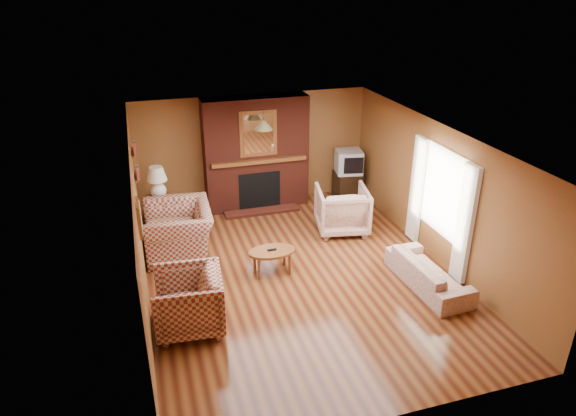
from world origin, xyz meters
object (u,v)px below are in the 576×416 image
object	(u,v)px
floral_sofa	(428,273)
table_lamp	(157,181)
tv_stand	(347,185)
floral_armchair	(342,209)
side_table	(161,213)
fireplace	(256,154)
plaid_armchair	(188,301)
crt_tv	(349,162)
plaid_loveseat	(179,230)
coffee_table	(272,253)

from	to	relation	value
floral_sofa	table_lamp	size ratio (longest dim) A/B	2.59
floral_sofa	tv_stand	size ratio (longest dim) A/B	2.72
floral_armchair	side_table	size ratio (longest dim) A/B	1.51
fireplace	plaid_armchair	world-z (taller)	fireplace
side_table	table_lamp	distance (m)	0.69
table_lamp	plaid_armchair	bearing A→B (deg)	-87.44
plaid_armchair	floral_sofa	bearing A→B (deg)	94.50
table_lamp	crt_tv	world-z (taller)	table_lamp
plaid_loveseat	floral_armchair	distance (m)	3.16
fireplace	floral_armchair	xyz separation A→B (m)	(1.31, -1.65, -0.73)
floral_armchair	table_lamp	xyz separation A→B (m)	(-3.41, 1.12, 0.57)
table_lamp	floral_sofa	bearing A→B (deg)	-40.24
floral_armchair	floral_sofa	bearing A→B (deg)	115.96
crt_tv	coffee_table	bearing A→B (deg)	-133.76
coffee_table	table_lamp	world-z (taller)	table_lamp
plaid_loveseat	plaid_armchair	xyz separation A→B (m)	(-0.10, -2.30, 0.00)
plaid_loveseat	floral_armchair	size ratio (longest dim) A/B	1.36
plaid_loveseat	plaid_armchair	world-z (taller)	plaid_armchair
plaid_loveseat	tv_stand	size ratio (longest dim) A/B	2.18
side_table	crt_tv	size ratio (longest dim) A/B	1.02
plaid_armchair	floral_sofa	distance (m)	3.86
side_table	tv_stand	world-z (taller)	side_table
table_lamp	tv_stand	xyz separation A→B (m)	(4.15, 0.35, -0.71)
floral_sofa	tv_stand	xyz separation A→B (m)	(0.15, 3.74, 0.06)
crt_tv	side_table	bearing A→B (deg)	-175.26
fireplace	plaid_loveseat	xyz separation A→B (m)	(-1.85, -1.59, -0.74)
plaid_armchair	floral_sofa	world-z (taller)	plaid_armchair
plaid_loveseat	crt_tv	xyz separation A→B (m)	(3.90, 1.40, 0.43)
floral_sofa	coffee_table	world-z (taller)	floral_sofa
plaid_armchair	fireplace	bearing A→B (deg)	158.38
floral_sofa	side_table	size ratio (longest dim) A/B	2.55
plaid_loveseat	floral_sofa	distance (m)	4.42
tv_stand	floral_armchair	bearing A→B (deg)	-115.83
tv_stand	floral_sofa	bearing A→B (deg)	-91.31
fireplace	plaid_loveseat	distance (m)	2.55
plaid_loveseat	plaid_armchair	bearing A→B (deg)	-0.01
floral_sofa	tv_stand	world-z (taller)	tv_stand
tv_stand	crt_tv	bearing A→B (deg)	-89.01
side_table	floral_armchair	bearing A→B (deg)	-18.13
plaid_loveseat	crt_tv	world-z (taller)	crt_tv
plaid_loveseat	floral_armchair	world-z (taller)	floral_armchair
fireplace	tv_stand	xyz separation A→B (m)	(2.05, -0.18, -0.87)
table_lamp	crt_tv	bearing A→B (deg)	4.74
fireplace	tv_stand	size ratio (longest dim) A/B	3.89
floral_sofa	side_table	world-z (taller)	side_table
floral_sofa	crt_tv	size ratio (longest dim) A/B	2.61
fireplace	table_lamp	size ratio (longest dim) A/B	3.69
fireplace	tv_stand	world-z (taller)	fireplace
side_table	crt_tv	bearing A→B (deg)	4.74
fireplace	coffee_table	world-z (taller)	fireplace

